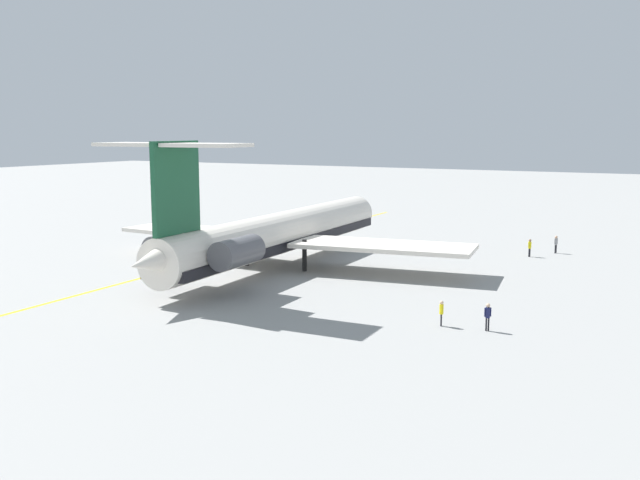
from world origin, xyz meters
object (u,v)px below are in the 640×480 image
ground_crew_portside (556,242)px  ground_crew_starboard (441,310)px  safety_cone_wingtip (291,228)px  ground_crew_near_nose (530,246)px  main_jetliner (275,234)px  ground_crew_near_tail (488,313)px

ground_crew_portside → ground_crew_starboard: 31.15m
ground_crew_starboard → safety_cone_wingtip: (-32.78, -30.84, -0.76)m
ground_crew_near_nose → ground_crew_portside: bearing=86.9°
main_jetliner → ground_crew_near_nose: 25.20m
safety_cone_wingtip → ground_crew_near_nose: bearing=80.6°
ground_crew_near_tail → ground_crew_portside: (-30.81, -1.66, 0.02)m
ground_crew_portside → ground_crew_starboard: bearing=-59.1°
main_jetliner → ground_crew_near_nose: bearing=-50.6°
ground_crew_starboard → ground_crew_portside: bearing=64.7°
ground_crew_near_nose → ground_crew_near_tail: 27.70m
main_jetliner → ground_crew_portside: size_ratio=22.17×
ground_crew_near_nose → ground_crew_starboard: bearing=-62.6°
ground_crew_near_nose → ground_crew_near_tail: size_ratio=1.00×
ground_crew_near_nose → safety_cone_wingtip: 30.60m
safety_cone_wingtip → ground_crew_near_tail: bearing=46.1°
ground_crew_near_nose → ground_crew_starboard: size_ratio=1.07×
ground_crew_near_nose → ground_crew_portside: 3.81m
ground_crew_near_nose → safety_cone_wingtip: (-4.98, -30.18, -0.83)m
safety_cone_wingtip → ground_crew_portside: bearing=87.1°
ground_crew_near_tail → ground_crew_starboard: (0.32, -2.85, -0.07)m
ground_crew_starboard → ground_crew_near_tail: bearing=-16.7°
ground_crew_near_nose → ground_crew_portside: (-3.33, 1.85, 0.02)m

